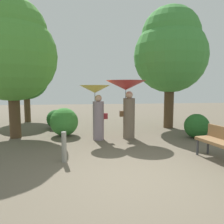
% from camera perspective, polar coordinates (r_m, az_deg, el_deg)
% --- Properties ---
extents(ground_plane, '(40.00, 40.00, 0.00)m').
position_cam_1_polar(ground_plane, '(4.64, 6.94, -16.77)').
color(ground_plane, brown).
extents(person_left, '(1.05, 1.05, 1.91)m').
position_cam_1_polar(person_left, '(7.53, -4.12, 2.65)').
color(person_left, gray).
rests_on(person_left, ground).
extents(person_right, '(1.40, 1.40, 2.07)m').
position_cam_1_polar(person_right, '(7.71, 3.87, 4.60)').
color(person_right, '#6B5B4C').
rests_on(person_right, ground).
extents(tree_near_left, '(3.16, 3.16, 4.97)m').
position_cam_1_polar(tree_near_left, '(8.67, -24.88, 14.77)').
color(tree_near_left, '#4C3823').
rests_on(tree_near_left, ground).
extents(tree_near_right, '(3.22, 3.22, 5.36)m').
position_cam_1_polar(tree_near_right, '(10.29, 15.08, 15.48)').
color(tree_near_right, '#4C3823').
rests_on(tree_near_right, ground).
extents(tree_mid_left, '(2.38, 2.38, 3.97)m').
position_cam_1_polar(tree_mid_left, '(12.44, -21.68, 9.47)').
color(tree_mid_left, '#4C3823').
rests_on(tree_mid_left, ground).
extents(bush_path_right, '(0.88, 0.88, 0.88)m').
position_cam_1_polar(bush_path_right, '(8.44, 21.31, -3.44)').
color(bush_path_right, '#235B23').
rests_on(bush_path_right, ground).
extents(bush_behind_bench, '(0.84, 0.84, 0.84)m').
position_cam_1_polar(bush_behind_bench, '(10.04, -14.46, -1.83)').
color(bush_behind_bench, '#235B23').
rests_on(bush_behind_bench, ground).
extents(bush_far_side, '(1.06, 1.06, 1.06)m').
position_cam_1_polar(bush_far_side, '(8.45, -12.45, -2.54)').
color(bush_far_side, '#387F33').
rests_on(bush_far_side, ground).
extents(path_marker_post, '(0.12, 0.12, 0.75)m').
position_cam_1_polar(path_marker_post, '(5.50, -12.46, -8.97)').
color(path_marker_post, gray).
rests_on(path_marker_post, ground).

